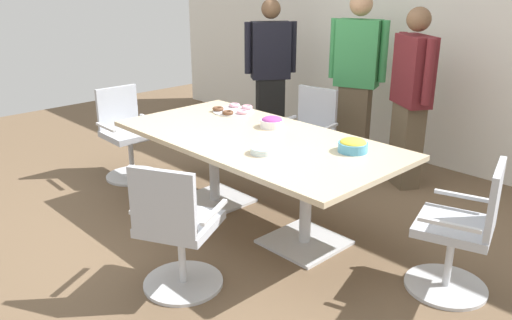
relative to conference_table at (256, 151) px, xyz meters
The scene contains 14 objects.
ground_plane 0.63m from the conference_table, ahead, with size 10.00×10.00×0.01m, color brown.
back_wall 2.52m from the conference_table, 90.00° to the left, with size 8.00×0.10×2.80m, color white.
conference_table is the anchor object (origin of this frame).
office_chair_0 1.69m from the conference_table, ahead, with size 0.68×0.68×0.91m.
office_chair_1 1.16m from the conference_table, 108.86° to the left, with size 0.62×0.62×0.91m.
office_chair_2 1.69m from the conference_table, behind, with size 0.56×0.56×0.91m.
office_chair_3 1.16m from the conference_table, 70.27° to the right, with size 0.73×0.73×0.91m.
person_standing_0 2.12m from the conference_table, 131.82° to the left, with size 0.43×0.55×1.72m.
person_standing_1 1.80m from the conference_table, 99.95° to the left, with size 0.60×0.36×1.81m.
person_standing_2 1.70m from the conference_table, 75.54° to the left, with size 0.56×0.42×1.71m.
snack_bowl_chips_yellow 0.82m from the conference_table, 19.22° to the left, with size 0.22×0.22×0.10m.
snack_bowl_candy_mix 0.35m from the conference_table, 109.90° to the left, with size 0.20×0.20×0.10m.
donut_platter 0.83m from the conference_table, 151.44° to the left, with size 0.39×0.39×0.04m.
plate_stack 0.44m from the conference_table, 36.60° to the right, with size 0.18×0.18×0.05m.
Camera 1 is at (2.92, -2.78, 2.01)m, focal length 36.79 mm.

